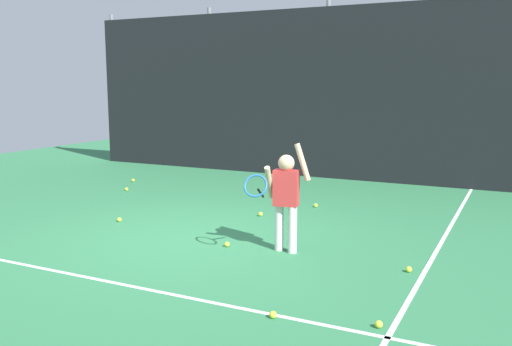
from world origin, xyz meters
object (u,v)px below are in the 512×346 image
at_px(tennis_ball_3, 316,205).
at_px(tennis_ball_7, 273,315).
at_px(tennis_ball_5, 133,180).
at_px(tennis_ball_8, 261,214).
at_px(tennis_ball_0, 379,324).
at_px(tennis_ball_4, 127,189).
at_px(tennis_ball_2, 119,220).
at_px(tennis_ball_6, 227,244).
at_px(tennis_player, 285,194).
at_px(tennis_ball_1, 409,269).

distance_m(tennis_ball_3, tennis_ball_7, 4.50).
relative_size(tennis_ball_5, tennis_ball_7, 1.00).
height_order(tennis_ball_3, tennis_ball_8, same).
bearing_deg(tennis_ball_0, tennis_ball_4, 146.61).
relative_size(tennis_ball_0, tennis_ball_2, 1.00).
xyz_separation_m(tennis_ball_6, tennis_ball_8, (-0.33, 1.67, 0.00)).
distance_m(tennis_ball_5, tennis_ball_7, 7.38).
bearing_deg(tennis_ball_7, tennis_ball_0, 13.78).
xyz_separation_m(tennis_ball_0, tennis_ball_8, (-2.64, 3.16, 0.00)).
bearing_deg(tennis_ball_8, tennis_ball_3, 60.07).
relative_size(tennis_player, tennis_ball_1, 20.46).
height_order(tennis_ball_0, tennis_ball_1, same).
bearing_deg(tennis_ball_8, tennis_ball_0, -50.10).
bearing_deg(tennis_ball_2, tennis_ball_4, 126.84).
height_order(tennis_ball_7, tennis_ball_8, same).
bearing_deg(tennis_player, tennis_ball_7, -79.64).
relative_size(tennis_ball_3, tennis_ball_8, 1.00).
height_order(tennis_player, tennis_ball_6, tennis_player).
distance_m(tennis_ball_1, tennis_ball_6, 2.26).
xyz_separation_m(tennis_ball_3, tennis_ball_5, (-4.30, 0.59, 0.00)).
distance_m(tennis_ball_4, tennis_ball_7, 6.43).
relative_size(tennis_ball_0, tennis_ball_7, 1.00).
distance_m(tennis_ball_6, tennis_ball_8, 1.70).
relative_size(tennis_ball_3, tennis_ball_7, 1.00).
relative_size(tennis_ball_5, tennis_ball_6, 1.00).
xyz_separation_m(tennis_ball_1, tennis_ball_5, (-6.33, 3.18, 0.00)).
xyz_separation_m(tennis_ball_0, tennis_ball_1, (-0.05, 1.54, 0.00)).
bearing_deg(tennis_ball_7, tennis_ball_6, 129.71).
xyz_separation_m(tennis_ball_7, tennis_ball_8, (-1.75, 3.37, 0.00)).
relative_size(tennis_player, tennis_ball_3, 20.46).
xyz_separation_m(tennis_ball_1, tennis_ball_7, (-0.84, -1.76, 0.00)).
bearing_deg(tennis_ball_1, tennis_ball_4, 158.21).
xyz_separation_m(tennis_ball_0, tennis_ball_3, (-2.08, 4.13, 0.00)).
relative_size(tennis_player, tennis_ball_8, 20.46).
bearing_deg(tennis_ball_0, tennis_ball_3, 116.76).
height_order(tennis_player, tennis_ball_2, tennis_player).
distance_m(tennis_player, tennis_ball_8, 1.99).
relative_size(tennis_ball_6, tennis_ball_8, 1.00).
bearing_deg(tennis_player, tennis_ball_2, 164.50).
xyz_separation_m(tennis_player, tennis_ball_8, (-1.06, 1.53, -0.69)).
height_order(tennis_ball_5, tennis_ball_8, same).
bearing_deg(tennis_ball_4, tennis_player, -27.54).
bearing_deg(tennis_ball_4, tennis_ball_1, -21.79).
bearing_deg(tennis_ball_6, tennis_ball_1, 1.20).
bearing_deg(tennis_ball_7, tennis_player, 110.41).
distance_m(tennis_ball_6, tennis_ball_7, 2.22).
xyz_separation_m(tennis_ball_5, tennis_ball_6, (4.07, -3.22, 0.00)).
bearing_deg(tennis_ball_6, tennis_ball_5, 141.64).
relative_size(tennis_ball_4, tennis_ball_7, 1.00).
relative_size(tennis_ball_4, tennis_ball_5, 1.00).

